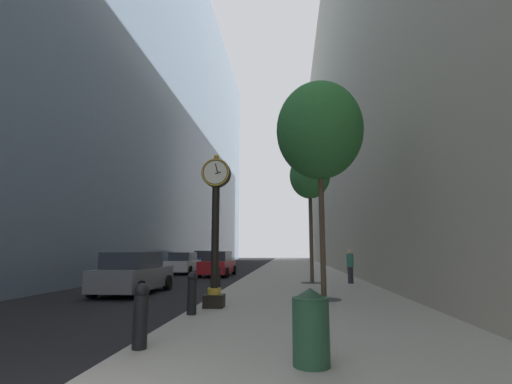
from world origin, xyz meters
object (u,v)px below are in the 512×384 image
Objects in this scene: car_red_far at (218,264)px; car_blue_trailing at (206,260)px; bollard_third at (217,281)px; trash_bin at (311,325)px; street_tree_near at (319,131)px; car_white_near at (183,263)px; street_clock at (215,221)px; car_grey_mid at (134,273)px; bollard_second at (192,292)px; pedestrian_walking at (350,265)px; bollard_nearest at (141,314)px; street_tree_mid_near at (310,177)px.

car_red_far is 9.62m from car_blue_trailing.
bollard_third is 0.99× the size of trash_bin.
car_white_near is (-8.92, 14.89, -5.05)m from street_tree_near.
street_tree_near is at bearing -2.36° from bollard_third.
street_clock is 0.95× the size of car_red_far.
street_tree_near reaches higher than car_red_far.
car_grey_mid reaches higher than bollard_third.
bollard_second is 1.00× the size of bollard_third.
bollard_third is at bearing 177.64° from street_tree_near.
street_clock is at bearing -122.00° from pedestrian_walking.
bollard_nearest is 0.23× the size of car_grey_mid.
bollard_third is at bearing -79.22° from car_red_far.
pedestrian_walking is 13.85m from car_white_near.
street_tree_mid_near reaches higher than trash_bin.
street_tree_mid_near is 9.84m from car_red_far.
car_white_near is at bearing 120.92° from street_tree_near.
street_tree_near is 24.03m from car_blue_trailing.
bollard_second is at bearing -120.07° from pedestrian_walking.
car_red_far is at bearing 100.78° from bollard_third.
pedestrian_walking is at bearing 58.00° from street_clock.
pedestrian_walking reaches higher than bollard_second.
bollard_second is 10.75m from pedestrian_walking.
street_clock reaches higher than car_grey_mid.
street_clock reaches higher than pedestrian_walking.
car_grey_mid is 19.68m from car_blue_trailing.
car_blue_trailing is (-10.61, 15.63, -0.19)m from pedestrian_walking.
bollard_third is (0.00, 6.55, 0.00)m from bollard_nearest.
car_grey_mid reaches higher than bollard_second.
car_blue_trailing reaches higher than car_grey_mid.
street_tree_mid_near is 1.40× the size of car_red_far.
bollard_third is 12.70m from car_red_far.
trash_bin reaches higher than bollard_second.
car_white_near is 12.81m from car_grey_mid.
bollard_third is 0.23× the size of car_grey_mid.
pedestrian_walking is 0.36× the size of car_blue_trailing.
bollard_nearest is 0.25× the size of car_white_near.
street_tree_mid_near is 18.43m from car_blue_trailing.
street_tree_near is (3.55, 3.13, 5.12)m from bollard_second.
street_tree_mid_near is 14.17m from trash_bin.
trash_bin is 13.50m from pedestrian_walking.
trash_bin is 23.40m from car_white_near.
street_clock is 2.81m from bollard_third.
car_grey_mid is (1.60, -12.71, 0.04)m from car_white_near.
street_clock is at bearing 85.85° from bollard_nearest.
car_red_far is (-2.37, 12.47, 0.11)m from bollard_third.
street_tree_near reaches higher than bollard_nearest.
street_tree_mid_near is (-0.00, 6.26, -0.38)m from street_tree_near.
car_grey_mid is (-3.77, 8.58, 0.11)m from bollard_nearest.
car_red_far reaches higher than bollard_second.
street_tree_mid_near reaches higher than car_blue_trailing.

